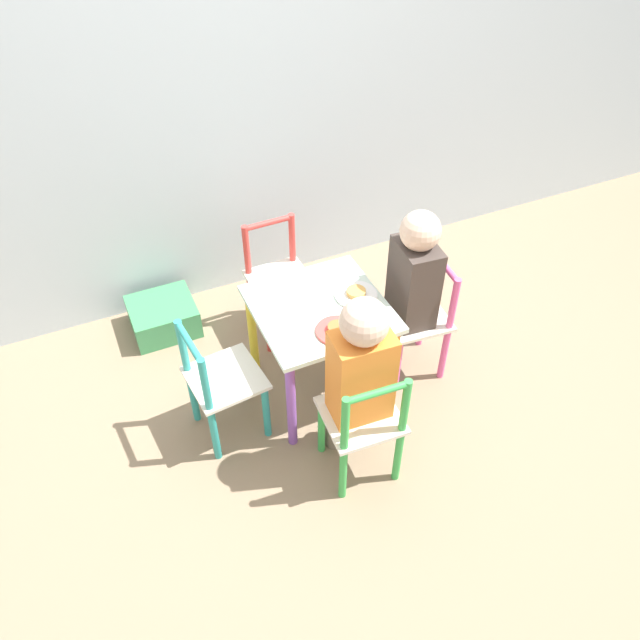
{
  "coord_description": "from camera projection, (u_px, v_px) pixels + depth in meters",
  "views": [
    {
      "loc": [
        -0.72,
        -1.59,
        2.0
      ],
      "look_at": [
        0.0,
        0.0,
        0.39
      ],
      "focal_mm": 35.0,
      "sensor_mm": 36.0,
      "label": 1
    }
  ],
  "objects": [
    {
      "name": "chair_red",
      "position": [
        279.0,
        281.0,
        2.74
      ],
      "size": [
        0.26,
        0.26,
        0.53
      ],
      "rotation": [
        0.0,
        0.0,
        0.02
      ],
      "color": "silver",
      "rests_on": "ground_plane"
    },
    {
      "name": "plate_right",
      "position": [
        356.0,
        294.0,
        2.37
      ],
      "size": [
        0.16,
        0.16,
        0.03
      ],
      "color": "white",
      "rests_on": "kids_table"
    },
    {
      "name": "chair_pink",
      "position": [
        418.0,
        319.0,
        2.56
      ],
      "size": [
        0.28,
        0.28,
        0.53
      ],
      "rotation": [
        0.0,
        0.0,
        -1.66
      ],
      "color": "silver",
      "rests_on": "ground_plane"
    },
    {
      "name": "child_right",
      "position": [
        409.0,
        284.0,
        2.41
      ],
      "size": [
        0.22,
        0.21,
        0.79
      ],
      "rotation": [
        0.0,
        0.0,
        -1.66
      ],
      "color": "#4C608E",
      "rests_on": "ground_plane"
    },
    {
      "name": "ground_plane",
      "position": [
        320.0,
        387.0,
        2.64
      ],
      "size": [
        6.0,
        6.0,
        0.0
      ],
      "primitive_type": "plane",
      "color": "#8C755B"
    },
    {
      "name": "house_wall",
      "position": [
        227.0,
        1.0,
        2.33
      ],
      "size": [
        6.0,
        0.06,
        2.6
      ],
      "color": "#B2C1CC",
      "rests_on": "ground_plane"
    },
    {
      "name": "kids_table",
      "position": [
        320.0,
        323.0,
        2.39
      ],
      "size": [
        0.49,
        0.49,
        0.46
      ],
      "color": "silver",
      "rests_on": "ground_plane"
    },
    {
      "name": "storage_bin",
      "position": [
        163.0,
        316.0,
        2.86
      ],
      "size": [
        0.29,
        0.27,
        0.14
      ],
      "color": "#3D8E56",
      "rests_on": "ground_plane"
    },
    {
      "name": "chair_teal",
      "position": [
        220.0,
        384.0,
        2.3
      ],
      "size": [
        0.29,
        0.29,
        0.53
      ],
      "rotation": [
        0.0,
        0.0,
        -4.61
      ],
      "color": "silver",
      "rests_on": "ground_plane"
    },
    {
      "name": "plate_front",
      "position": [
        337.0,
        330.0,
        2.22
      ],
      "size": [
        0.16,
        0.16,
        0.03
      ],
      "color": "#E54C47",
      "rests_on": "kids_table"
    },
    {
      "name": "chair_green",
      "position": [
        363.0,
        424.0,
        2.17
      ],
      "size": [
        0.28,
        0.28,
        0.53
      ],
      "rotation": [
        0.0,
        0.0,
        -3.21
      ],
      "color": "silver",
      "rests_on": "ground_plane"
    },
    {
      "name": "child_front",
      "position": [
        359.0,
        372.0,
        2.07
      ],
      "size": [
        0.21,
        0.22,
        0.79
      ],
      "rotation": [
        0.0,
        0.0,
        -3.21
      ],
      "color": "#7A6B5B",
      "rests_on": "ground_plane"
    }
  ]
}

